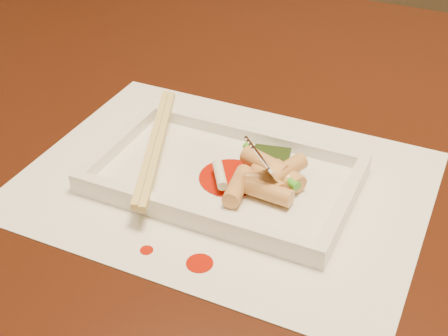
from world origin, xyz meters
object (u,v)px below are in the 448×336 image
at_px(table, 301,205).
at_px(plate_base, 224,179).
at_px(fork, 301,120).
at_px(placemat, 224,183).
at_px(chopstick_a, 152,143).

xyz_separation_m(table, plate_base, (-0.05, -0.12, 0.11)).
bearing_deg(fork, placemat, -165.58).
height_order(table, fork, fork).
relative_size(table, fork, 10.00).
xyz_separation_m(plate_base, chopstick_a, (-0.08, 0.00, 0.02)).
relative_size(chopstick_a, fork, 1.52).
distance_m(plate_base, fork, 0.11).
distance_m(plate_base, chopstick_a, 0.08).
relative_size(placemat, plate_base, 1.54).
height_order(placemat, fork, fork).
relative_size(plate_base, fork, 1.86).
xyz_separation_m(placemat, fork, (0.07, 0.02, 0.08)).
bearing_deg(chopstick_a, plate_base, 0.00).
xyz_separation_m(table, chopstick_a, (-0.13, -0.12, 0.13)).
height_order(placemat, plate_base, plate_base).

